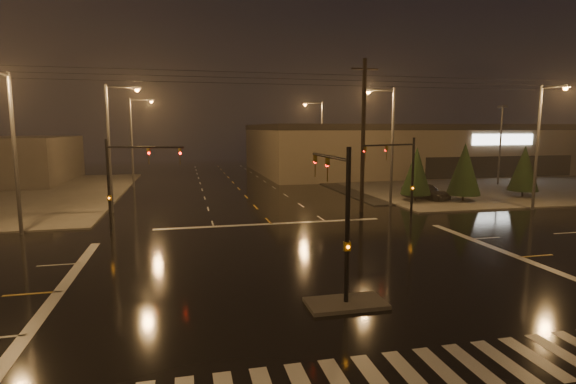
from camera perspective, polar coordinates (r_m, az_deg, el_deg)
The scene contains 21 objects.
ground at distance 21.27m, azimuth 3.56°, elevation -10.17°, with size 140.00×140.00×0.00m, color black.
sidewalk_ne at distance 61.33m, azimuth 22.78°, elevation 1.29°, with size 36.00×36.00×0.12m, color #413F3A.
median_island at distance 17.68m, azimuth 7.37°, elevation -13.84°, with size 3.00×1.60×0.15m, color #413F3A.
crosswalk at distance 13.61m, azimuth 15.26°, elevation -21.50°, with size 15.00×2.60×0.01m, color beige.
stop_bar_far at distance 31.60m, azimuth -2.16°, elevation -4.06°, with size 16.00×0.50×0.01m, color beige.
parking_lot at distance 62.86m, azimuth 27.55°, elevation 1.14°, with size 50.00×24.00×0.08m, color black.
retail_building at distance 77.09m, azimuth 19.02°, elevation 5.57°, with size 60.20×28.30×7.20m.
signal_mast_median at distance 17.52m, azimuth 6.53°, elevation -1.51°, with size 0.25×4.59×6.00m.
signal_mast_ne at distance 33.34m, azimuth 14.36°, elevation 2.91°, with size 4.84×1.86×6.00m.
signal_mast_nw at distance 29.84m, azimuth -20.09°, elevation 2.09°, with size 4.84×1.86×6.00m.
streetlight_1 at distance 37.73m, azimuth -21.36°, elevation 6.25°, with size 2.77×0.32×10.00m.
streetlight_2 at distance 53.62m, azimuth -18.94°, elevation 6.75°, with size 2.77×0.32×10.00m.
streetlight_3 at distance 39.23m, azimuth 12.72°, elevation 6.65°, with size 2.77×0.32×10.00m.
streetlight_4 at distance 57.90m, azimuth 4.05°, elevation 7.24°, with size 2.77×0.32×10.00m.
streetlight_5 at distance 32.19m, azimuth -31.65°, elevation 5.38°, with size 0.32×2.77×10.00m.
streetlight_6 at distance 41.31m, azimuth 29.45°, elevation 5.88°, with size 0.32×2.77×10.00m.
utility_pole_1 at distance 36.10m, azimuth 9.53°, elevation 7.15°, with size 2.20×0.32×12.00m.
conifer_0 at distance 42.27m, azimuth 15.99°, elevation 2.60°, with size 2.74×2.74×4.97m.
conifer_1 at distance 43.46m, azimuth 21.49°, elevation 2.75°, with size 2.98×2.98×5.36m.
conifer_2 at distance 48.61m, azimuth 27.80°, elevation 2.71°, with size 2.79×2.79×5.06m.
car_parked at distance 43.96m, azimuth 17.07°, elevation 0.08°, with size 1.89×4.69×1.60m, color black.
Camera 1 is at (-5.82, -19.34, 6.66)m, focal length 28.00 mm.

